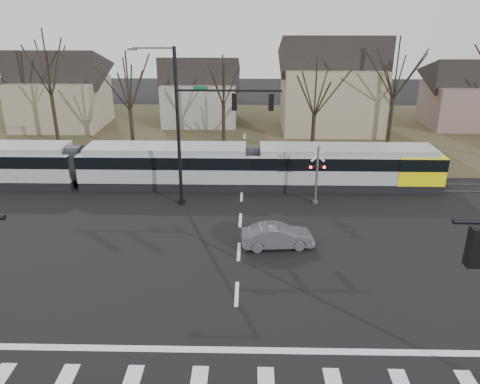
{
  "coord_description": "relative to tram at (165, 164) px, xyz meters",
  "views": [
    {
      "loc": [
        0.55,
        -16.36,
        12.49
      ],
      "look_at": [
        0.0,
        9.0,
        2.3
      ],
      "focal_mm": 35.0,
      "sensor_mm": 36.0,
      "label": 1
    }
  ],
  "objects": [
    {
      "name": "sedan",
      "position": [
        7.78,
        -9.36,
        -1.01
      ],
      "size": [
        2.23,
        4.23,
        1.3
      ],
      "primitive_type": "imported",
      "rotation": [
        0.0,
        0.0,
        1.68
      ],
      "color": "#4D4E54",
      "rests_on": "ground"
    },
    {
      "name": "house_a",
      "position": [
        -14.33,
        18.0,
        2.81
      ],
      "size": [
        9.72,
        8.64,
        8.6
      ],
      "color": "gray",
      "rests_on": "ground"
    },
    {
      "name": "house_b",
      "position": [
        0.67,
        20.0,
        2.31
      ],
      "size": [
        8.64,
        7.56,
        7.65
      ],
      "color": "gray",
      "rests_on": "ground"
    },
    {
      "name": "tree_row",
      "position": [
        7.67,
        10.0,
        3.34
      ],
      "size": [
        59.2,
        7.2,
        10.0
      ],
      "color": "black",
      "rests_on": "ground"
    },
    {
      "name": "rail_pair",
      "position": [
        5.67,
        -0.2,
        -1.63
      ],
      "size": [
        90.0,
        1.52,
        0.06
      ],
      "color": "#59595E",
      "rests_on": "ground"
    },
    {
      "name": "grass_verge",
      "position": [
        5.67,
        16.0,
        -1.65
      ],
      "size": [
        140.0,
        28.0,
        0.01
      ],
      "primitive_type": "cube",
      "color": "#38331E",
      "rests_on": "ground"
    },
    {
      "name": "lane_dashes",
      "position": [
        5.67,
        -0.0,
        -1.65
      ],
      "size": [
        0.18,
        30.0,
        0.01
      ],
      "color": "silver",
      "rests_on": "ground"
    },
    {
      "name": "house_c",
      "position": [
        14.67,
        17.0,
        3.58
      ],
      "size": [
        10.8,
        8.64,
        10.1
      ],
      "color": "gray",
      "rests_on": "ground"
    },
    {
      "name": "signal_pole_far",
      "position": [
        3.26,
        -3.5,
        4.04
      ],
      "size": [
        9.28,
        0.44,
        10.2
      ],
      "color": "black",
      "rests_on": "ground"
    },
    {
      "name": "tram",
      "position": [
        0.0,
        0.0,
        0.0
      ],
      "size": [
        40.1,
        2.98,
        3.04
      ],
      "color": "gray",
      "rests_on": "ground"
    },
    {
      "name": "house_d",
      "position": [
        29.67,
        19.0,
        2.31
      ],
      "size": [
        8.64,
        7.56,
        7.65
      ],
      "color": "brown",
      "rests_on": "ground"
    },
    {
      "name": "stop_line",
      "position": [
        5.67,
        -17.8,
        -1.65
      ],
      "size": [
        28.0,
        0.35,
        0.01
      ],
      "primitive_type": "cube",
      "color": "silver",
      "rests_on": "ground"
    },
    {
      "name": "ground",
      "position": [
        5.67,
        -16.0,
        -1.66
      ],
      "size": [
        140.0,
        140.0,
        0.0
      ],
      "primitive_type": "plane",
      "color": "black"
    },
    {
      "name": "rail_crossing_signal",
      "position": [
        10.67,
        -3.21,
        0.23
      ],
      "size": [
        1.08,
        0.36,
        4.0
      ],
      "color": "#59595B",
      "rests_on": "ground"
    }
  ]
}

